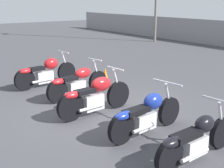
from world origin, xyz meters
TOP-DOWN VIEW (x-y plane):
  - ground_plane at (0.00, 0.00)m, footprint 60.00×60.00m
  - motorcycle_slot_0 at (-2.96, -0.13)m, footprint 0.61×2.15m
  - motorcycle_slot_1 at (-1.37, 0.10)m, footprint 0.63×2.04m
  - motorcycle_slot_2 at (0.02, -0.21)m, footprint 0.59×2.07m
  - motorcycle_slot_3 at (1.56, 0.01)m, footprint 0.74×2.01m
  - motorcycle_slot_4 at (2.85, -0.04)m, footprint 0.74×1.97m
  - traffic_cone_near at (-2.04, 1.48)m, footprint 0.28×0.28m

SIDE VIEW (x-z plane):
  - ground_plane at x=0.00m, z-range 0.00..0.00m
  - traffic_cone_near at x=-2.04m, z-range 0.00..0.54m
  - motorcycle_slot_4 at x=2.85m, z-range -0.08..0.86m
  - motorcycle_slot_1 at x=-1.37m, z-range -0.08..0.91m
  - motorcycle_slot_3 at x=1.56m, z-range -0.06..0.91m
  - motorcycle_slot_0 at x=-2.96m, z-range -0.07..0.95m
  - motorcycle_slot_2 at x=0.02m, z-range -0.06..0.97m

